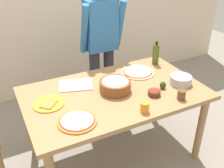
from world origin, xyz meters
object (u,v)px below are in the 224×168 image
person_cook (101,42)px  cutting_board_white (76,85)px  cup_small_brown (181,95)px  small_sauce_bowl (154,92)px  plate_with_slice (48,104)px  mixing_bowl_steel (181,80)px  avocado (163,85)px  dining_table (114,100)px  cup_orange (145,107)px  popcorn_bowl (115,85)px  olive_oil_bottle (156,54)px  pizza_raw_on_board (138,72)px  pizza_cooked_on_tray (77,121)px

person_cook → cutting_board_white: person_cook is taller
cup_small_brown → small_sauce_bowl: bearing=137.5°
plate_with_slice → mixing_bowl_steel: mixing_bowl_steel is taller
plate_with_slice → avocado: size_ratio=3.71×
dining_table → plate_with_slice: 0.59m
small_sauce_bowl → cup_small_brown: bearing=-42.5°
small_sauce_bowl → cup_orange: (-0.21, -0.17, 0.01)m
popcorn_bowl → small_sauce_bowl: (0.27, -0.22, -0.03)m
dining_table → cup_orange: cup_orange is taller
person_cook → olive_oil_bottle: person_cook is taller
dining_table → mixing_bowl_steel: (0.61, -0.15, 0.13)m
person_cook → pizza_raw_on_board: bearing=-74.2°
dining_table → cup_small_brown: cup_small_brown is taller
small_sauce_bowl → pizza_raw_on_board: bearing=77.3°
mixing_bowl_steel → small_sauce_bowl: mixing_bowl_steel is taller
dining_table → small_sauce_bowl: bearing=-37.2°
cup_orange → pizza_raw_on_board: bearing=63.1°
small_sauce_bowl → cup_small_brown: size_ratio=1.29×
person_cook → small_sauce_bowl: 0.98m
olive_oil_bottle → cup_small_brown: (-0.21, -0.68, -0.07)m
dining_table → cutting_board_white: 0.38m
pizza_raw_on_board → avocado: (0.04, -0.37, 0.03)m
popcorn_bowl → olive_oil_bottle: 0.72m
dining_table → cup_small_brown: 0.59m
plate_with_slice → cutting_board_white: (0.31, 0.20, -0.00)m
popcorn_bowl → cup_small_brown: bearing=-40.4°
mixing_bowl_steel → popcorn_bowl: bearing=165.2°
plate_with_slice → popcorn_bowl: popcorn_bowl is taller
plate_with_slice → mixing_bowl_steel: bearing=-10.0°
avocado → mixing_bowl_steel: bearing=-0.6°
mixing_bowl_steel → pizza_cooked_on_tray: bearing=-173.9°
pizza_raw_on_board → popcorn_bowl: 0.43m
pizza_cooked_on_tray → avocado: size_ratio=4.28×
pizza_cooked_on_tray → mixing_bowl_steel: 1.07m
small_sauce_bowl → cup_small_brown: cup_small_brown is taller
small_sauce_bowl → cup_orange: 0.27m
pizza_raw_on_board → cup_orange: bearing=-116.9°
pizza_raw_on_board → cup_orange: size_ratio=3.97×
small_sauce_bowl → avocado: 0.15m
cup_orange → person_cook: bearing=82.4°
mixing_bowl_steel → cutting_board_white: bearing=155.3°
pizza_cooked_on_tray → olive_oil_bottle: 1.25m
small_sauce_bowl → cutting_board_white: small_sauce_bowl is taller
mixing_bowl_steel → cup_orange: size_ratio=2.35×
pizza_raw_on_board → cup_small_brown: cup_small_brown is taller
small_sauce_bowl → cup_orange: cup_orange is taller
dining_table → avocado: 0.46m
popcorn_bowl → mixing_bowl_steel: bearing=-14.8°
pizza_cooked_on_tray → popcorn_bowl: bearing=30.8°
popcorn_bowl → cutting_board_white: bearing=138.7°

